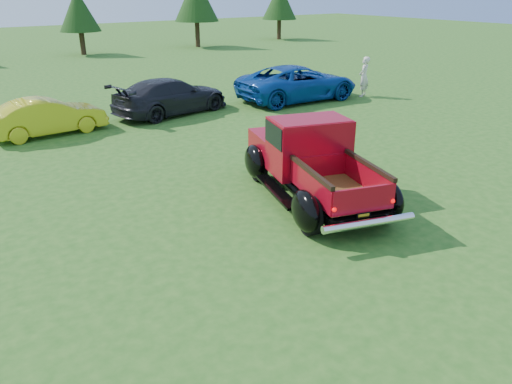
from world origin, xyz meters
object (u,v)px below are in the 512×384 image
Objects in this scene: tree_far_east at (280,1)px; tree_mid_right at (78,10)px; show_car_grey at (171,96)px; show_car_yellow at (47,117)px; spectator at (364,77)px; pickup_truck at (308,159)px; show_car_blue at (298,83)px.

tree_mid_right is at bearing -178.41° from tree_far_east.
show_car_grey is (-2.87, -19.53, -2.30)m from tree_mid_right.
show_car_grey is (4.63, 0.27, 0.07)m from show_car_yellow.
show_car_grey is (-20.87, -20.03, -2.57)m from tree_far_east.
spectator is (8.37, -2.04, 0.19)m from show_car_grey.
tree_mid_right is 21.31m from show_car_yellow.
spectator is at bearing -114.11° from show_car_grey.
pickup_truck is 1.12× the size of show_car_grey.
show_car_grey is at bearing -40.70° from spectator.
spectator is (9.36, 7.03, 0.00)m from pickup_truck.
tree_mid_right is at bearing 99.21° from pickup_truck.
show_car_yellow is at bearing -34.75° from spectator.
pickup_truck is at bearing -160.48° from show_car_yellow.
tree_mid_right is 20.78m from show_car_blue.
spectator is at bearing -107.05° from show_car_blue.
show_car_blue is at bearing 68.22° from pickup_truck.
tree_mid_right is 18.01m from tree_far_east.
tree_far_east is (18.00, 0.50, 0.27)m from tree_mid_right.
show_car_yellow is at bearing 89.51° from show_car_blue.
show_car_blue is 3.09× the size of spectator.
show_car_yellow is 2.12× the size of spectator.
show_car_yellow is 4.64m from show_car_grey.
tree_mid_right is at bearing -23.73° from show_car_yellow.
spectator is at bearing -119.53° from tree_far_east.
pickup_truck reaches higher than show_car_yellow.
tree_far_east is 25.48m from spectator.
tree_far_east is 26.14m from show_car_blue.
pickup_truck is 3.01× the size of spectator.
tree_mid_right is 0.94× the size of show_car_grey.
show_car_yellow is at bearing -110.74° from tree_mid_right.
pickup_truck reaches higher than spectator.
spectator is at bearing -100.72° from show_car_yellow.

